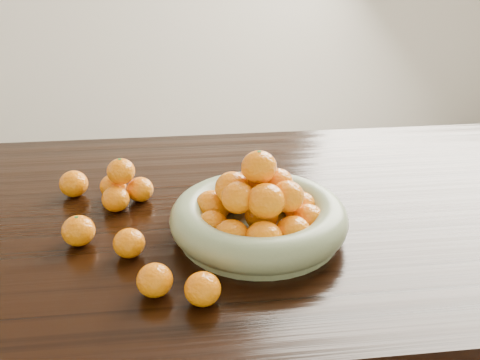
{
  "coord_description": "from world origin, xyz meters",
  "views": [
    {
      "loc": [
        -0.12,
        -1.08,
        1.33
      ],
      "look_at": [
        0.0,
        -0.02,
        0.83
      ],
      "focal_mm": 40.0,
      "sensor_mm": 36.0,
      "label": 1
    }
  ],
  "objects": [
    {
      "name": "loose_orange_4",
      "position": [
        -0.18,
        -0.31,
        0.78
      ],
      "size": [
        0.06,
        0.06,
        0.06
      ],
      "primitive_type": "ellipsoid",
      "color": "orange",
      "rests_on": "dining_table"
    },
    {
      "name": "loose_orange_1",
      "position": [
        -0.23,
        -0.18,
        0.78
      ],
      "size": [
        0.06,
        0.06,
        0.06
      ],
      "primitive_type": "ellipsoid",
      "color": "orange",
      "rests_on": "dining_table"
    },
    {
      "name": "fruit_bowl",
      "position": [
        0.03,
        -0.13,
        0.8
      ],
      "size": [
        0.37,
        0.37,
        0.19
      ],
      "rotation": [
        0.0,
        0.0,
        0.08
      ],
      "color": "gray",
      "rests_on": "dining_table"
    },
    {
      "name": "dining_table",
      "position": [
        0.0,
        0.0,
        0.66
      ],
      "size": [
        2.0,
        1.0,
        0.75
      ],
      "color": "black",
      "rests_on": "ground"
    },
    {
      "name": "loose_orange_2",
      "position": [
        -0.1,
        -0.34,
        0.78
      ],
      "size": [
        0.06,
        0.06,
        0.06
      ],
      "primitive_type": "ellipsoid",
      "color": "orange",
      "rests_on": "dining_table"
    },
    {
      "name": "loose_orange_0",
      "position": [
        -0.34,
        -0.12,
        0.78
      ],
      "size": [
        0.07,
        0.07,
        0.06
      ],
      "primitive_type": "ellipsoid",
      "color": "orange",
      "rests_on": "dining_table"
    },
    {
      "name": "orange_pyramid",
      "position": [
        -0.26,
        0.06,
        0.79
      ],
      "size": [
        0.13,
        0.13,
        0.11
      ],
      "rotation": [
        0.0,
        0.0,
        -0.35
      ],
      "color": "orange",
      "rests_on": "dining_table"
    },
    {
      "name": "loose_orange_3",
      "position": [
        -0.38,
        0.11,
        0.78
      ],
      "size": [
        0.07,
        0.07,
        0.06
      ],
      "primitive_type": "ellipsoid",
      "color": "orange",
      "rests_on": "dining_table"
    }
  ]
}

